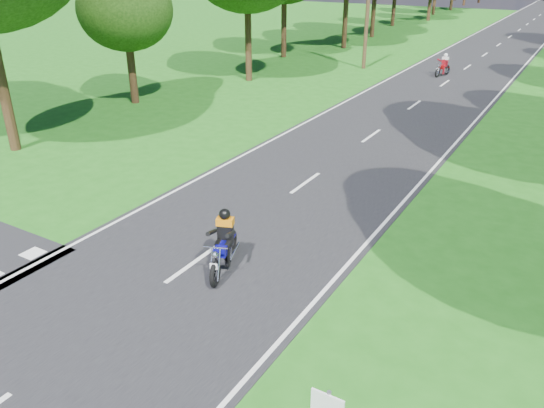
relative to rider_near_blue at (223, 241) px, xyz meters
The scene contains 6 objects.
ground 2.49m from the rider_near_blue, 109.96° to the right, with size 160.00×160.00×0.00m, color #1C5914.
main_road 47.79m from the rider_near_blue, 90.97° to the left, with size 7.00×140.00×0.02m, color black.
road_markings 45.92m from the rider_near_blue, 91.18° to the left, with size 7.40×140.00×0.01m.
telegraph_pole 26.86m from the rider_near_blue, 104.80° to the left, with size 1.20×0.26×8.00m.
rider_near_blue is the anchor object (origin of this frame).
rider_far_red 25.94m from the rider_near_blue, 93.39° to the left, with size 0.55×1.66×1.39m, color #9A0B0B, non-canonical shape.
Camera 1 is at (7.43, -6.60, 6.86)m, focal length 35.00 mm.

